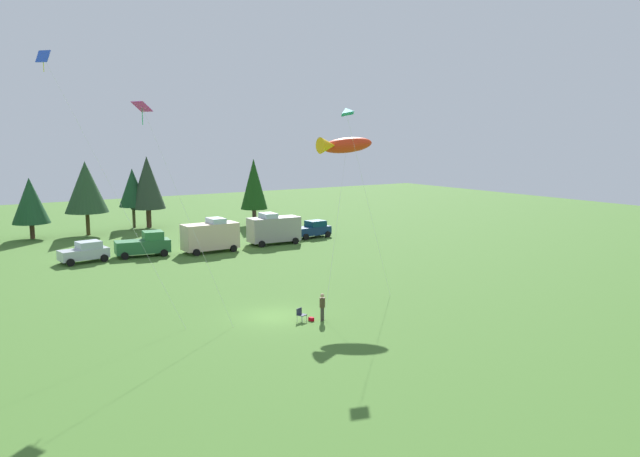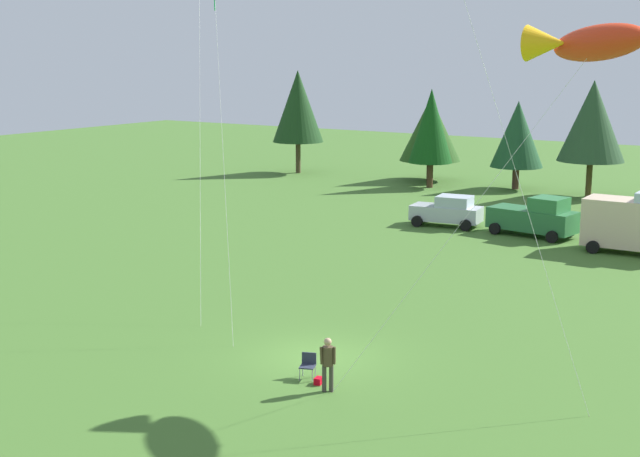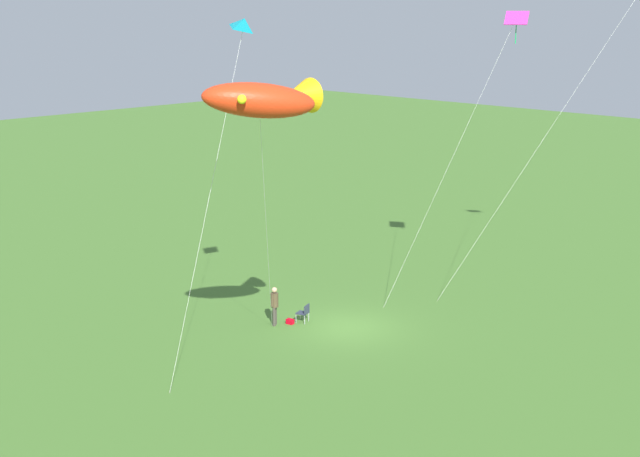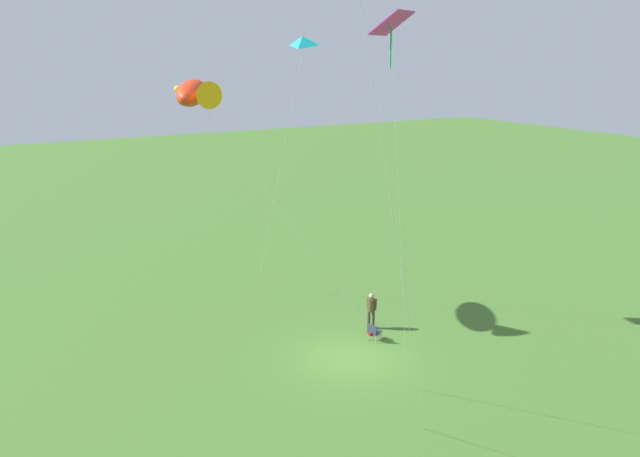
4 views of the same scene
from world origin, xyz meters
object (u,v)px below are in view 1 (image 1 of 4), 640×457
truck_green_flatbed (144,245)px  van_camper_beige (210,236)px  backpack_on_grass (311,319)px  car_silver_compact (85,252)px  kite_large_fish (342,145)px  car_navy_hatch (313,229)px  kite_diamond_blue (51,71)px  van_motorhome_grey (274,229)px  kite_delta_teal (346,112)px  folding_chair (301,314)px  kite_diamond_rainbow (145,114)px  person_kite_flyer (322,305)px

truck_green_flatbed → van_camper_beige: bearing=-6.2°
backpack_on_grass → car_silver_compact: (-7.66, 26.38, 0.84)m
kite_large_fish → car_navy_hatch: bearing=62.9°
truck_green_flatbed → kite_diamond_blue: 24.30m
van_motorhome_grey → car_silver_compact: bearing=0.5°
kite_delta_teal → car_silver_compact: bearing=114.4°
folding_chair → van_camper_beige: size_ratio=0.15×
kite_large_fish → kite_diamond_rainbow: kite_diamond_rainbow is taller
backpack_on_grass → truck_green_flatbed: size_ratio=0.06×
person_kite_flyer → folding_chair: 1.44m
backpack_on_grass → folding_chair: bearing=153.8°
van_camper_beige → folding_chair: bearing=-100.9°
backpack_on_grass → van_camper_beige: 25.19m
car_navy_hatch → kite_large_fish: (-10.78, -21.10, 9.74)m
person_kite_flyer → kite_diamond_rainbow: bearing=-156.7°
van_camper_beige → kite_diamond_blue: kite_diamond_blue is taller
van_camper_beige → car_navy_hatch: size_ratio=1.26×
person_kite_flyer → car_navy_hatch: 31.75m
backpack_on_grass → van_camper_beige: van_camper_beige is taller
kite_diamond_rainbow → kite_diamond_blue: bearing=135.4°
person_kite_flyer → truck_green_flatbed: bearing=151.9°
folding_chair → car_silver_compact: (-7.07, 26.09, 0.46)m
folding_chair → kite_large_fish: kite_large_fish is taller
folding_chair → backpack_on_grass: bearing=44.0°
car_silver_compact → van_camper_beige: 11.68m
truck_green_flatbed → van_camper_beige: 6.30m
person_kite_flyer → van_camper_beige: 25.43m
folding_chair → van_camper_beige: (4.48, 24.55, 1.16)m
folding_chair → kite_diamond_blue: bearing=-147.6°
van_motorhome_grey → kite_diamond_blue: bearing=36.9°
car_silver_compact → folding_chair: bearing=-82.2°
kite_diamond_blue → van_motorhome_grey: bearing=33.7°
folding_chair → car_silver_compact: size_ratio=0.19×
person_kite_flyer → car_navy_hatch: bearing=114.8°
backpack_on_grass → car_navy_hatch: (17.02, 26.79, 0.84)m
person_kite_flyer → van_motorhome_grey: 27.99m
car_silver_compact → kite_diamond_blue: kite_diamond_blue is taller
car_silver_compact → truck_green_flatbed: (5.47, 0.00, 0.15)m
van_camper_beige → van_motorhome_grey: (7.42, 0.63, 0.00)m
van_camper_beige → kite_delta_teal: bearing=-91.2°
folding_chair → kite_large_fish: (6.83, 5.40, 10.21)m
folding_chair → car_navy_hatch: 31.83m
truck_green_flatbed → kite_diamond_blue: kite_diamond_blue is taller
backpack_on_grass → car_silver_compact: bearing=106.2°
folding_chair → van_camper_beige: 24.98m
person_kite_flyer → folding_chair: bearing=-153.4°
folding_chair → backpack_on_grass: size_ratio=2.56×
backpack_on_grass → car_silver_compact: 27.48m
car_silver_compact → kite_diamond_blue: 22.61m
backpack_on_grass → kite_diamond_blue: (-12.57, 9.57, 15.15)m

